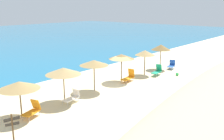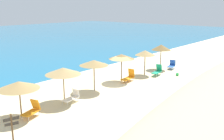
{
  "view_description": "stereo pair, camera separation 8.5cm",
  "coord_description": "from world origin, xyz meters",
  "px_view_note": "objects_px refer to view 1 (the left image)",
  "views": [
    {
      "loc": [
        -18.06,
        -14.26,
        7.11
      ],
      "look_at": [
        -0.34,
        0.63,
        1.43
      ],
      "focal_mm": 41.28,
      "sensor_mm": 36.0,
      "label": 1
    },
    {
      "loc": [
        -18.01,
        -14.32,
        7.11
      ],
      "look_at": [
        -0.34,
        0.63,
        1.43
      ],
      "focal_mm": 41.28,
      "sensor_mm": 36.0,
      "label": 2
    }
  ],
  "objects_px": {
    "beach_umbrella_0": "(19,85)",
    "lounge_chair_0": "(129,77)",
    "wooden_signpost": "(12,125)",
    "beach_umbrella_4": "(145,53)",
    "beach_ball": "(177,74)",
    "beach_umbrella_5": "(161,47)",
    "lounge_chair_2": "(157,71)",
    "lounge_chair_4": "(72,97)",
    "beach_umbrella_3": "(122,57)",
    "beach_umbrella_1": "(63,71)",
    "lounge_chair_1": "(32,110)",
    "lounge_chair_3": "(171,65)",
    "beach_umbrella_2": "(94,63)"
  },
  "relations": [
    {
      "from": "beach_umbrella_0",
      "to": "beach_umbrella_5",
      "type": "distance_m",
      "value": 17.97
    },
    {
      "from": "beach_ball",
      "to": "beach_umbrella_0",
      "type": "bearing_deg",
      "value": 169.52
    },
    {
      "from": "beach_umbrella_0",
      "to": "lounge_chair_2",
      "type": "distance_m",
      "value": 15.42
    },
    {
      "from": "beach_umbrella_5",
      "to": "lounge_chair_4",
      "type": "height_order",
      "value": "beach_umbrella_5"
    },
    {
      "from": "beach_umbrella_3",
      "to": "lounge_chair_0",
      "type": "xyz_separation_m",
      "value": [
        0.47,
        -0.53,
        -2.02
      ]
    },
    {
      "from": "lounge_chair_4",
      "to": "beach_umbrella_3",
      "type": "bearing_deg",
      "value": -89.78
    },
    {
      "from": "beach_umbrella_3",
      "to": "beach_ball",
      "type": "bearing_deg",
      "value": -30.56
    },
    {
      "from": "beach_umbrella_0",
      "to": "beach_umbrella_3",
      "type": "xyz_separation_m",
      "value": [
        10.95,
        0.2,
        0.25
      ]
    },
    {
      "from": "beach_umbrella_5",
      "to": "beach_ball",
      "type": "xyz_separation_m",
      "value": [
        -1.53,
        -2.95,
        -2.41
      ]
    },
    {
      "from": "beach_umbrella_4",
      "to": "wooden_signpost",
      "type": "xyz_separation_m",
      "value": [
        -16.56,
        -2.38,
        -1.42
      ]
    },
    {
      "from": "lounge_chair_1",
      "to": "beach_umbrella_3",
      "type": "bearing_deg",
      "value": -104.02
    },
    {
      "from": "beach_umbrella_2",
      "to": "lounge_chair_0",
      "type": "relative_size",
      "value": 1.6
    },
    {
      "from": "beach_umbrella_2",
      "to": "lounge_chair_2",
      "type": "relative_size",
      "value": 1.64
    },
    {
      "from": "lounge_chair_1",
      "to": "lounge_chair_3",
      "type": "bearing_deg",
      "value": -109.65
    },
    {
      "from": "beach_umbrella_4",
      "to": "lounge_chair_0",
      "type": "xyz_separation_m",
      "value": [
        -3.15,
        -0.2,
        -1.94
      ]
    },
    {
      "from": "beach_umbrella_0",
      "to": "lounge_chair_0",
      "type": "distance_m",
      "value": 11.56
    },
    {
      "from": "beach_umbrella_4",
      "to": "beach_umbrella_5",
      "type": "bearing_deg",
      "value": 0.49
    },
    {
      "from": "beach_umbrella_4",
      "to": "lounge_chair_2",
      "type": "relative_size",
      "value": 1.6
    },
    {
      "from": "beach_umbrella_1",
      "to": "wooden_signpost",
      "type": "distance_m",
      "value": 6.39
    },
    {
      "from": "beach_umbrella_1",
      "to": "lounge_chair_1",
      "type": "xyz_separation_m",
      "value": [
        -3.17,
        -0.55,
        -1.95
      ]
    },
    {
      "from": "beach_umbrella_1",
      "to": "beach_umbrella_4",
      "type": "height_order",
      "value": "beach_umbrella_1"
    },
    {
      "from": "beach_umbrella_0",
      "to": "lounge_chair_0",
      "type": "relative_size",
      "value": 1.55
    },
    {
      "from": "lounge_chair_3",
      "to": "wooden_signpost",
      "type": "height_order",
      "value": "wooden_signpost"
    },
    {
      "from": "beach_ball",
      "to": "lounge_chair_1",
      "type": "bearing_deg",
      "value": 170.93
    },
    {
      "from": "lounge_chair_3",
      "to": "lounge_chair_4",
      "type": "relative_size",
      "value": 0.92
    },
    {
      "from": "lounge_chair_1",
      "to": "wooden_signpost",
      "type": "height_order",
      "value": "wooden_signpost"
    },
    {
      "from": "beach_umbrella_0",
      "to": "lounge_chair_3",
      "type": "bearing_deg",
      "value": -3.25
    },
    {
      "from": "beach_umbrella_1",
      "to": "beach_ball",
      "type": "relative_size",
      "value": 8.18
    },
    {
      "from": "beach_umbrella_4",
      "to": "lounge_chair_0",
      "type": "height_order",
      "value": "beach_umbrella_4"
    },
    {
      "from": "lounge_chair_2",
      "to": "lounge_chair_3",
      "type": "distance_m",
      "value": 3.65
    },
    {
      "from": "beach_umbrella_2",
      "to": "lounge_chair_2",
      "type": "height_order",
      "value": "beach_umbrella_2"
    },
    {
      "from": "beach_umbrella_4",
      "to": "beach_ball",
      "type": "height_order",
      "value": "beach_umbrella_4"
    },
    {
      "from": "beach_umbrella_1",
      "to": "lounge_chair_2",
      "type": "xyz_separation_m",
      "value": [
        11.59,
        -1.33,
        -1.97
      ]
    },
    {
      "from": "beach_umbrella_5",
      "to": "lounge_chair_3",
      "type": "height_order",
      "value": "beach_umbrella_5"
    },
    {
      "from": "beach_umbrella_5",
      "to": "wooden_signpost",
      "type": "distance_m",
      "value": 20.17
    },
    {
      "from": "beach_umbrella_1",
      "to": "lounge_chair_3",
      "type": "xyz_separation_m",
      "value": [
        15.23,
        -1.12,
        -2.0
      ]
    },
    {
      "from": "beach_umbrella_3",
      "to": "lounge_chair_2",
      "type": "distance_m",
      "value": 4.98
    },
    {
      "from": "lounge_chair_3",
      "to": "lounge_chair_1",
      "type": "bearing_deg",
      "value": 75.63
    },
    {
      "from": "beach_umbrella_4",
      "to": "lounge_chair_2",
      "type": "xyz_separation_m",
      "value": [
        0.7,
        -1.16,
        -1.91
      ]
    },
    {
      "from": "lounge_chair_4",
      "to": "lounge_chair_0",
      "type": "bearing_deg",
      "value": -94.18
    },
    {
      "from": "beach_umbrella_4",
      "to": "beach_ball",
      "type": "relative_size",
      "value": 8.04
    },
    {
      "from": "lounge_chair_4",
      "to": "beach_umbrella_0",
      "type": "bearing_deg",
      "value": 78.05
    },
    {
      "from": "lounge_chair_3",
      "to": "beach_umbrella_4",
      "type": "bearing_deg",
      "value": 65.08
    },
    {
      "from": "beach_umbrella_5",
      "to": "lounge_chair_4",
      "type": "distance_m",
      "value": 14.14
    },
    {
      "from": "beach_umbrella_5",
      "to": "beach_ball",
      "type": "height_order",
      "value": "beach_umbrella_5"
    },
    {
      "from": "wooden_signpost",
      "to": "beach_umbrella_0",
      "type": "bearing_deg",
      "value": 65.85
    },
    {
      "from": "beach_umbrella_3",
      "to": "lounge_chair_2",
      "type": "height_order",
      "value": "beach_umbrella_3"
    },
    {
      "from": "lounge_chair_0",
      "to": "lounge_chair_2",
      "type": "xyz_separation_m",
      "value": [
        3.85,
        -0.96,
        0.03
      ]
    },
    {
      "from": "lounge_chair_3",
      "to": "wooden_signpost",
      "type": "distance_m",
      "value": 20.96
    },
    {
      "from": "lounge_chair_0",
      "to": "wooden_signpost",
      "type": "distance_m",
      "value": 13.6
    }
  ]
}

